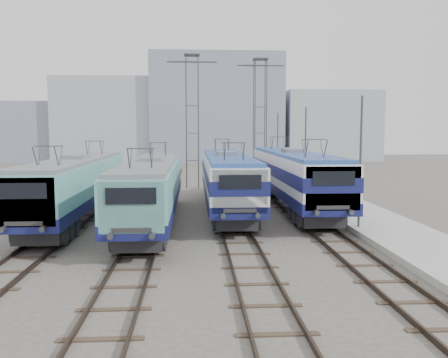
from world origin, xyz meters
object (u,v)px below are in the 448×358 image
(catenary_tower_west, at_px, (192,115))
(mast_mid, at_px, (305,154))
(locomotive_far_left, at_px, (76,183))
(locomotive_far_right, at_px, (293,173))
(mast_rear, at_px, (278,148))
(locomotive_center_left, at_px, (151,186))
(catenary_tower_east, at_px, (260,116))
(mast_front, at_px, (360,165))
(locomotive_center_right, at_px, (227,176))

(catenary_tower_west, xyz_separation_m, mast_mid, (8.60, -8.00, -3.14))
(locomotive_far_left, distance_m, locomotive_far_right, 13.89)
(locomotive_far_right, distance_m, mast_rear, 16.57)
(locomotive_center_left, bearing_deg, catenary_tower_east, 65.56)
(locomotive_far_left, relative_size, mast_mid, 2.53)
(mast_front, bearing_deg, catenary_tower_east, 95.45)
(locomotive_far_right, xyz_separation_m, mast_mid, (1.85, 4.43, 1.11))
(locomotive_far_right, distance_m, mast_mid, 4.92)
(locomotive_center_right, height_order, mast_mid, mast_mid)
(catenary_tower_east, bearing_deg, mast_mid, -78.14)
(locomotive_center_right, relative_size, mast_mid, 2.58)
(locomotive_far_left, xyz_separation_m, mast_mid, (15.35, 7.68, 1.29))
(locomotive_center_left, bearing_deg, mast_mid, 40.47)
(locomotive_far_left, height_order, catenary_tower_east, catenary_tower_east)
(catenary_tower_east, relative_size, mast_mid, 1.71)
(catenary_tower_west, relative_size, catenary_tower_east, 1.00)
(catenary_tower_west, bearing_deg, mast_rear, 24.94)
(locomotive_center_right, bearing_deg, locomotive_far_right, 8.41)
(locomotive_center_left, bearing_deg, mast_rear, 62.96)
(locomotive_far_right, relative_size, catenary_tower_west, 1.56)
(locomotive_far_left, bearing_deg, mast_mid, 26.58)
(mast_rear, bearing_deg, locomotive_center_right, -110.38)
(mast_mid, bearing_deg, mast_front, -90.00)
(mast_mid, bearing_deg, catenary_tower_west, 137.07)
(locomotive_far_left, xyz_separation_m, catenary_tower_west, (6.75, 15.68, 4.43))
(locomotive_far_left, height_order, locomotive_center_left, locomotive_far_left)
(locomotive_far_left, distance_m, locomotive_center_right, 9.36)
(mast_mid, bearing_deg, mast_rear, 90.00)
(mast_front, distance_m, mast_mid, 12.00)
(locomotive_center_right, bearing_deg, mast_rear, 69.62)
(mast_rear, bearing_deg, locomotive_far_left, -127.96)
(locomotive_far_left, bearing_deg, locomotive_center_right, 16.04)
(locomotive_center_right, relative_size, mast_rear, 2.58)
(locomotive_center_right, height_order, locomotive_far_right, locomotive_far_right)
(locomotive_center_right, height_order, catenary_tower_west, catenary_tower_west)
(locomotive_center_left, height_order, locomotive_center_right, locomotive_center_right)
(locomotive_far_right, distance_m, catenary_tower_west, 14.77)
(locomotive_far_left, relative_size, locomotive_center_right, 0.98)
(catenary_tower_east, xyz_separation_m, mast_mid, (2.10, -10.00, -3.14))
(catenary_tower_west, relative_size, mast_mid, 1.71)
(locomotive_center_right, xyz_separation_m, mast_mid, (6.35, 5.09, 1.19))
(locomotive_far_right, relative_size, mast_front, 2.68)
(catenary_tower_east, height_order, mast_mid, catenary_tower_east)
(mast_front, height_order, mast_mid, same)
(catenary_tower_west, xyz_separation_m, mast_rear, (8.60, 4.00, -3.14))
(mast_front, bearing_deg, locomotive_far_right, 103.73)
(locomotive_center_right, xyz_separation_m, mast_rear, (6.35, 17.09, 1.19))
(catenary_tower_east, distance_m, mast_mid, 10.69)
(locomotive_center_left, relative_size, mast_front, 2.49)
(locomotive_far_right, height_order, mast_front, mast_front)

